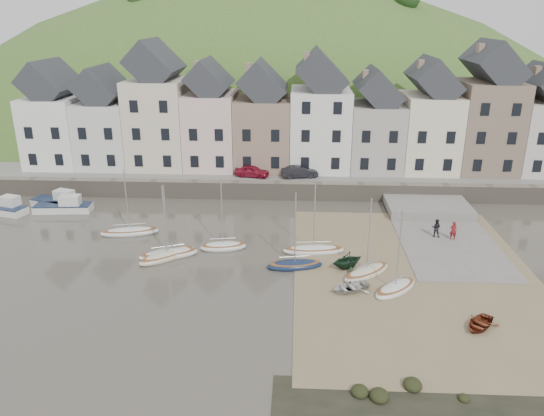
# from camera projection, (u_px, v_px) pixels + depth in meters

# --- Properties ---
(ground) EXTENTS (160.00, 160.00, 0.00)m
(ground) POSITION_uv_depth(u_px,v_px,m) (268.00, 273.00, 39.64)
(ground) COLOR #443F36
(ground) RESTS_ON ground
(quay_land) EXTENTS (90.00, 30.00, 1.50)m
(quay_land) POSITION_uv_depth(u_px,v_px,m) (282.00, 156.00, 69.33)
(quay_land) COLOR #3E5D25
(quay_land) RESTS_ON ground
(quay_street) EXTENTS (70.00, 7.00, 0.10)m
(quay_street) POSITION_uv_depth(u_px,v_px,m) (279.00, 175.00, 58.29)
(quay_street) COLOR slate
(quay_street) RESTS_ON quay_land
(seawall) EXTENTS (70.00, 1.20, 1.80)m
(seawall) POSITION_uv_depth(u_px,v_px,m) (277.00, 190.00, 55.24)
(seawall) COLOR slate
(seawall) RESTS_ON ground
(beach) EXTENTS (18.00, 26.00, 0.06)m
(beach) POSITION_uv_depth(u_px,v_px,m) (415.00, 276.00, 39.11)
(beach) COLOR #7A664A
(beach) RESTS_ON ground
(slipway) EXTENTS (8.00, 18.00, 0.12)m
(slipway) POSITION_uv_depth(u_px,v_px,m) (442.00, 234.00, 46.40)
(slipway) COLOR slate
(slipway) RESTS_ON ground
(hillside) EXTENTS (134.40, 84.00, 84.00)m
(hillside) POSITION_uv_depth(u_px,v_px,m) (260.00, 212.00, 102.31)
(hillside) COLOR #3E5D25
(hillside) RESTS_ON ground
(townhouse_terrace) EXTENTS (61.05, 8.00, 13.93)m
(townhouse_terrace) POSITION_uv_depth(u_px,v_px,m) (295.00, 117.00, 59.47)
(townhouse_terrace) COLOR white
(townhouse_terrace) RESTS_ON quay_land
(sailboat_0) EXTENTS (5.31, 2.57, 6.32)m
(sailboat_0) POSITION_uv_depth(u_px,v_px,m) (130.00, 231.00, 46.46)
(sailboat_0) COLOR silver
(sailboat_0) RESTS_ON ground
(sailboat_1) EXTENTS (4.98, 3.02, 6.32)m
(sailboat_1) POSITION_uv_depth(u_px,v_px,m) (169.00, 254.00, 42.13)
(sailboat_1) COLOR silver
(sailboat_1) RESTS_ON ground
(sailboat_2) EXTENTS (4.69, 4.43, 6.32)m
(sailboat_2) POSITION_uv_depth(u_px,v_px,m) (167.00, 255.00, 41.89)
(sailboat_2) COLOR beige
(sailboat_2) RESTS_ON ground
(sailboat_3) EXTENTS (4.05, 2.15, 6.32)m
(sailboat_3) POSITION_uv_depth(u_px,v_px,m) (223.00, 246.00, 43.54)
(sailboat_3) COLOR silver
(sailboat_3) RESTS_ON ground
(sailboat_4) EXTENTS (5.20, 1.96, 6.32)m
(sailboat_4) POSITION_uv_depth(u_px,v_px,m) (314.00, 250.00, 42.89)
(sailboat_4) COLOR silver
(sailboat_4) RESTS_ON ground
(sailboat_5) EXTENTS (4.54, 2.26, 6.32)m
(sailboat_5) POSITION_uv_depth(u_px,v_px,m) (295.00, 265.00, 40.34)
(sailboat_5) COLOR #13213C
(sailboat_5) RESTS_ON ground
(sailboat_6) EXTENTS (3.95, 3.87, 6.32)m
(sailboat_6) POSITION_uv_depth(u_px,v_px,m) (395.00, 288.00, 36.87)
(sailboat_6) COLOR silver
(sailboat_6) RESTS_ON ground
(sailboat_7) EXTENTS (4.40, 4.11, 6.32)m
(sailboat_7) POSITION_uv_depth(u_px,v_px,m) (367.00, 272.00, 39.20)
(sailboat_7) COLOR beige
(sailboat_7) RESTS_ON ground
(motorboat_0) EXTENTS (5.65, 3.40, 1.70)m
(motorboat_0) POSITION_uv_depth(u_px,v_px,m) (59.00, 201.00, 52.94)
(motorboat_0) COLOR silver
(motorboat_0) RESTS_ON ground
(motorboat_1) EXTENTS (5.09, 3.02, 1.70)m
(motorboat_1) POSITION_uv_depth(u_px,v_px,m) (5.00, 207.00, 51.29)
(motorboat_1) COLOR silver
(motorboat_1) RESTS_ON ground
(motorboat_2) EXTENTS (5.64, 2.16, 1.70)m
(motorboat_2) POSITION_uv_depth(u_px,v_px,m) (65.00, 206.00, 51.65)
(motorboat_2) COLOR silver
(motorboat_2) RESTS_ON ground
(rowboat_white) EXTENTS (3.52, 3.13, 0.60)m
(rowboat_white) POSITION_uv_depth(u_px,v_px,m) (350.00, 287.00, 36.84)
(rowboat_white) COLOR beige
(rowboat_white) RESTS_ON beach
(rowboat_green) EXTENTS (3.34, 3.21, 1.36)m
(rowboat_green) POSITION_uv_depth(u_px,v_px,m) (347.00, 260.00, 40.02)
(rowboat_green) COLOR #15311E
(rowboat_green) RESTS_ON beach
(rowboat_red) EXTENTS (3.06, 3.15, 0.53)m
(rowboat_red) POSITION_uv_depth(u_px,v_px,m) (480.00, 324.00, 32.54)
(rowboat_red) COLOR maroon
(rowboat_red) RESTS_ON beach
(person_red) EXTENTS (0.62, 0.42, 1.63)m
(person_red) POSITION_uv_depth(u_px,v_px,m) (453.00, 231.00, 44.92)
(person_red) COLOR maroon
(person_red) RESTS_ON slipway
(person_dark) EXTENTS (0.95, 0.85, 1.62)m
(person_dark) POSITION_uv_depth(u_px,v_px,m) (436.00, 228.00, 45.52)
(person_dark) COLOR black
(person_dark) RESTS_ON slipway
(car_left) EXTENTS (3.98, 2.23, 1.28)m
(car_left) POSITION_uv_depth(u_px,v_px,m) (252.00, 171.00, 57.25)
(car_left) COLOR maroon
(car_left) RESTS_ON quay_street
(car_right) EXTENTS (4.12, 2.08, 1.30)m
(car_right) POSITION_uv_depth(u_px,v_px,m) (300.00, 172.00, 57.00)
(car_right) COLOR black
(car_right) RESTS_ON quay_street
(shore_rocks) EXTENTS (14.00, 6.00, 0.72)m
(shore_rocks) POSITION_uv_depth(u_px,v_px,m) (414.00, 416.00, 25.39)
(shore_rocks) COLOR black
(shore_rocks) RESTS_ON ground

